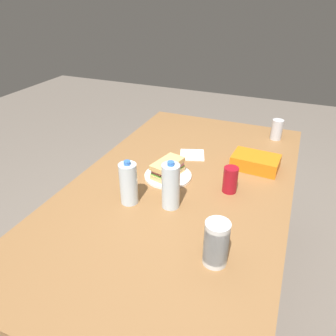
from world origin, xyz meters
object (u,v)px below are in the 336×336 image
(chip_bag, at_px, (255,162))
(plastic_cup_stack, at_px, (216,243))
(water_bottle_tall, at_px, (171,186))
(soda_can_red, at_px, (230,180))
(sandwich, at_px, (168,168))
(dining_table, at_px, (181,199))
(paper_plate, at_px, (168,176))
(soda_can_silver, at_px, (277,130))
(water_bottle_spare, at_px, (129,183))

(chip_bag, bearing_deg, plastic_cup_stack, -87.79)
(water_bottle_tall, xyz_separation_m, plastic_cup_stack, (0.24, 0.26, -0.02))
(soda_can_red, distance_m, plastic_cup_stack, 0.45)
(chip_bag, distance_m, plastic_cup_stack, 0.71)
(chip_bag, bearing_deg, soda_can_red, -101.84)
(sandwich, height_order, water_bottle_tall, water_bottle_tall)
(dining_table, bearing_deg, chip_bag, 134.59)
(sandwich, relative_size, soda_can_red, 1.64)
(chip_bag, bearing_deg, paper_plate, -142.59)
(soda_can_red, height_order, soda_can_silver, same)
(paper_plate, xyz_separation_m, plastic_cup_stack, (0.45, 0.36, 0.08))
(soda_can_red, xyz_separation_m, chip_bag, (-0.26, 0.07, -0.03))
(plastic_cup_stack, bearing_deg, water_bottle_spare, -114.61)
(soda_can_silver, bearing_deg, water_bottle_tall, -20.96)
(dining_table, bearing_deg, paper_plate, -116.29)
(dining_table, bearing_deg, plastic_cup_stack, 33.72)
(water_bottle_tall, distance_m, soda_can_silver, 0.94)
(sandwich, height_order, soda_can_red, soda_can_red)
(water_bottle_tall, relative_size, water_bottle_spare, 1.07)
(soda_can_red, bearing_deg, plastic_cup_stack, 6.69)
(dining_table, relative_size, soda_can_silver, 14.45)
(sandwich, height_order, chip_bag, sandwich)
(dining_table, xyz_separation_m, soda_can_silver, (-0.71, 0.35, 0.15))
(chip_bag, relative_size, water_bottle_tall, 1.07)
(plastic_cup_stack, bearing_deg, soda_can_red, -173.31)
(paper_plate, bearing_deg, water_bottle_tall, 25.10)
(dining_table, xyz_separation_m, paper_plate, (-0.04, -0.08, 0.09))
(sandwich, bearing_deg, water_bottle_spare, -16.90)
(soda_can_red, distance_m, chip_bag, 0.27)
(chip_bag, xyz_separation_m, water_bottle_spare, (0.51, -0.45, 0.06))
(soda_can_red, xyz_separation_m, water_bottle_spare, (0.25, -0.38, 0.03))
(soda_can_red, xyz_separation_m, plastic_cup_stack, (0.44, 0.05, 0.02))
(chip_bag, distance_m, soda_can_silver, 0.42)
(plastic_cup_stack, xyz_separation_m, soda_can_silver, (-1.12, 0.08, -0.02))
(soda_can_red, bearing_deg, sandwich, -90.90)
(sandwich, height_order, plastic_cup_stack, plastic_cup_stack)
(soda_can_red, relative_size, chip_bag, 0.53)
(dining_table, distance_m, chip_bag, 0.43)
(paper_plate, bearing_deg, water_bottle_spare, -16.45)
(dining_table, xyz_separation_m, soda_can_red, (-0.03, 0.22, 0.15))
(water_bottle_spare, bearing_deg, sandwich, 163.10)
(water_bottle_spare, bearing_deg, paper_plate, 163.55)
(sandwich, relative_size, chip_bag, 0.87)
(chip_bag, xyz_separation_m, plastic_cup_stack, (0.70, -0.02, 0.05))
(water_bottle_tall, xyz_separation_m, soda_can_silver, (-0.88, 0.34, -0.04))
(sandwich, xyz_separation_m, chip_bag, (-0.25, 0.38, -0.02))
(sandwich, distance_m, plastic_cup_stack, 0.57)
(dining_table, xyz_separation_m, sandwich, (-0.04, -0.08, 0.14))
(plastic_cup_stack, distance_m, water_bottle_spare, 0.48)
(dining_table, xyz_separation_m, water_bottle_spare, (0.21, -0.16, 0.18))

